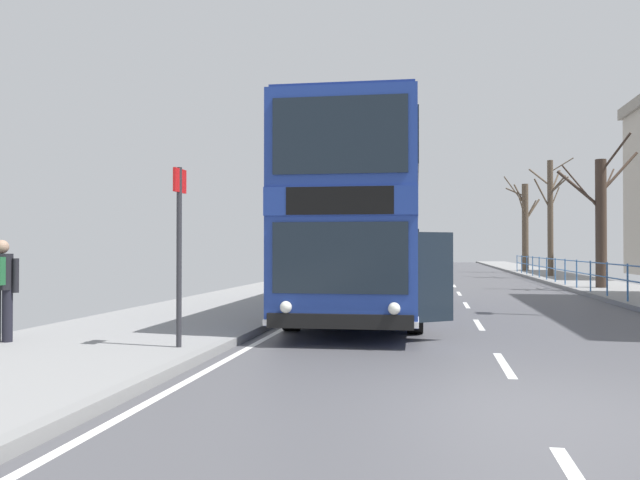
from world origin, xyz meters
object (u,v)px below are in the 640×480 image
bus_stop_sign_near (179,237)px  bare_tree_far_02 (525,225)px  pedestrian_with_backpack (0,283)px  bare_tree_far_00 (601,219)px  bare_tree_far_01 (550,214)px  double_decker_bus_main (366,221)px

bus_stop_sign_near → bare_tree_far_02: bare_tree_far_02 is taller
pedestrian_with_backpack → bus_stop_sign_near: size_ratio=0.60×
pedestrian_with_backpack → bus_stop_sign_near: (2.98, 0.01, 0.72)m
pedestrian_with_backpack → bare_tree_far_00: (13.14, 16.81, 1.66)m
bare_tree_far_00 → bare_tree_far_01: (0.00, 10.52, 0.75)m
double_decker_bus_main → bare_tree_far_02: size_ratio=1.76×
double_decker_bus_main → bare_tree_far_00: 12.98m
pedestrian_with_backpack → double_decker_bus_main: bearing=51.9°
double_decker_bus_main → bare_tree_far_00: bare_tree_far_00 is taller
bus_stop_sign_near → bare_tree_far_00: (10.16, 16.79, 0.94)m
bus_stop_sign_near → bare_tree_far_00: bare_tree_far_00 is taller
double_decker_bus_main → bare_tree_far_01: bearing=69.0°
bare_tree_far_00 → bare_tree_far_01: 10.54m
bus_stop_sign_near → bare_tree_far_00: 19.65m
double_decker_bus_main → bus_stop_sign_near: size_ratio=4.12×
bare_tree_far_00 → bus_stop_sign_near: bearing=-121.2°
double_decker_bus_main → bare_tree_far_01: (7.98, 20.74, 1.21)m
double_decker_bus_main → pedestrian_with_backpack: (-5.16, -6.58, -1.21)m
bare_tree_far_01 → bare_tree_far_00: bearing=-90.0°
bus_stop_sign_near → bare_tree_far_02: (10.02, 35.75, 1.39)m
bare_tree_far_02 → bus_stop_sign_near: bearing=-105.7°
double_decker_bus_main → pedestrian_with_backpack: 8.45m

